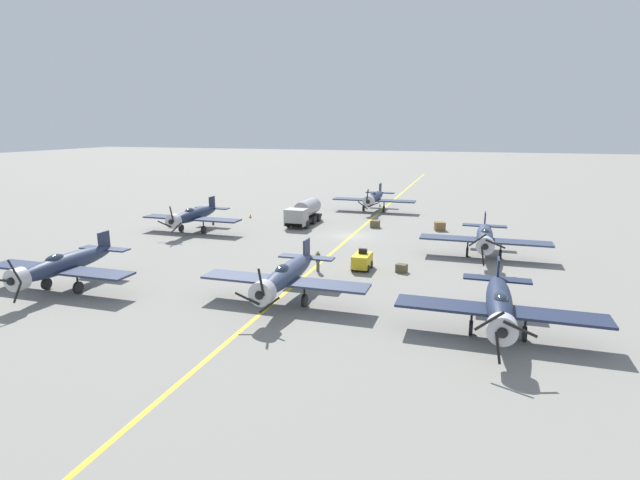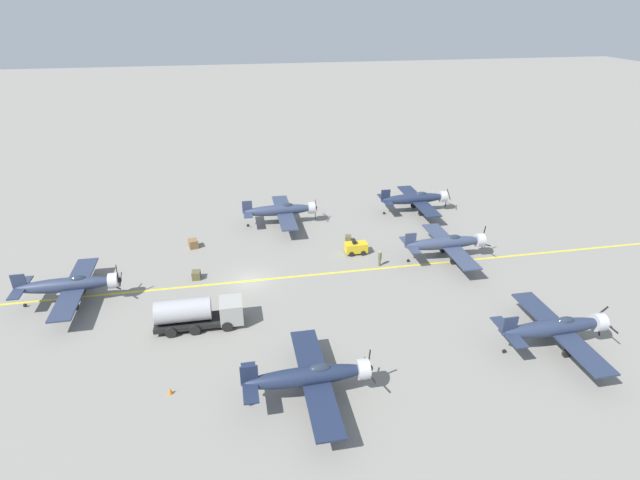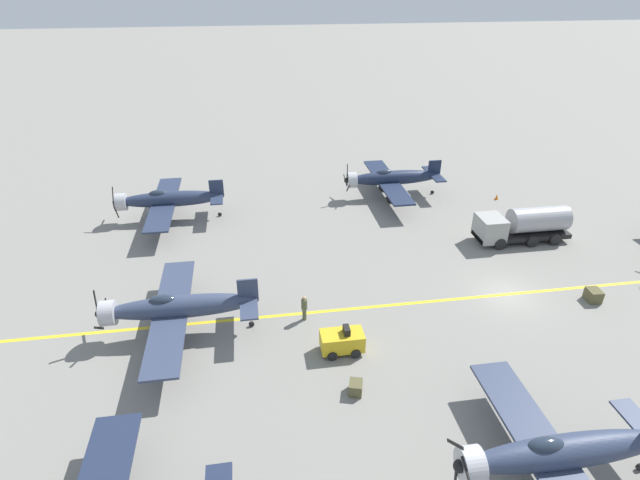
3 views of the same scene
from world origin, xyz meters
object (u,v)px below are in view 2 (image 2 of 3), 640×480
object	(u,v)px
traffic_cone	(170,391)
supply_crate_mid_lane	(196,275)
tow_tractor	(356,247)
ground_crew_walking	(380,258)
airplane_far_right	(557,328)
supply_crate_outboard	(348,238)
airplane_far_left	(416,199)
airplane_mid_left	(282,210)
airplane_mid_right	(311,376)
airplane_far_center	(447,243)
fuel_tanker	(199,313)
supply_crate_by_tanker	(193,244)
airplane_near_center	(70,285)

from	to	relation	value
traffic_cone	supply_crate_mid_lane	bearing A→B (deg)	175.37
tow_tractor	ground_crew_walking	size ratio (longest dim) A/B	1.41
airplane_far_right	traffic_cone	world-z (taller)	airplane_far_right
ground_crew_walking	supply_crate_outboard	size ratio (longest dim) A/B	2.14
airplane_far_left	tow_tractor	bearing A→B (deg)	-47.74
airplane_mid_left	ground_crew_walking	xyz separation A→B (m)	(13.67, 9.46, -1.00)
airplane_mid_right	airplane_far_left	bearing A→B (deg)	156.68
airplane_mid_left	ground_crew_walking	size ratio (longest dim) A/B	6.49
airplane_far_center	tow_tractor	size ratio (longest dim) A/B	4.62
airplane_mid_right	fuel_tanker	world-z (taller)	airplane_mid_right
traffic_cone	supply_crate_outboard	bearing A→B (deg)	139.95
airplane_far_right	ground_crew_walking	distance (m)	19.96
tow_tractor	ground_crew_walking	world-z (taller)	ground_crew_walking
airplane_mid_left	supply_crate_by_tanker	world-z (taller)	airplane_mid_left
airplane_mid_right	supply_crate_mid_lane	bearing A→B (deg)	-146.74
airplane_mid_right	airplane_far_center	bearing A→B (deg)	143.57
airplane_mid_left	tow_tractor	bearing A→B (deg)	37.17
airplane_near_center	fuel_tanker	world-z (taller)	airplane_near_center
airplane_far_center	ground_crew_walking	distance (m)	8.14
fuel_tanker	tow_tractor	xyz separation A→B (m)	(-11.59, 17.84, -0.72)
airplane_far_center	ground_crew_walking	world-z (taller)	airplane_far_center
airplane_far_left	airplane_mid_right	distance (m)	39.33
airplane_near_center	ground_crew_walking	world-z (taller)	airplane_near_center
tow_tractor	supply_crate_by_tanker	xyz separation A→B (m)	(-5.25, -19.07, -0.28)
airplane_far_center	airplane_near_center	size ratio (longest dim) A/B	1.00
airplane_near_center	tow_tractor	size ratio (longest dim) A/B	4.62
supply_crate_mid_lane	airplane_far_center	bearing A→B (deg)	88.49
airplane_far_right	airplane_far_center	bearing A→B (deg)	-158.37
supply_crate_by_tanker	airplane_far_right	bearing A→B (deg)	50.76
airplane_far_center	airplane_mid_right	xyz separation A→B (m)	(19.20, -19.31, 0.00)
supply_crate_outboard	airplane_far_right	bearing A→B (deg)	27.55
airplane_mid_left	airplane_far_left	bearing A→B (deg)	92.51
supply_crate_mid_lane	supply_crate_by_tanker	bearing A→B (deg)	-175.57
fuel_tanker	supply_crate_mid_lane	xyz separation A→B (m)	(-9.07, -0.63, -1.07)
airplane_far_left	traffic_cone	world-z (taller)	airplane_far_left
supply_crate_by_tanker	airplane_mid_right	bearing A→B (deg)	19.29
airplane_near_center	traffic_cone	distance (m)	18.41
fuel_tanker	supply_crate_by_tanker	size ratio (longest dim) A/B	6.52
airplane_mid_left	airplane_mid_right	world-z (taller)	airplane_mid_right
fuel_tanker	ground_crew_walking	size ratio (longest dim) A/B	4.33
airplane_far_center	supply_crate_mid_lane	world-z (taller)	airplane_far_center
supply_crate_outboard	airplane_far_left	bearing A→B (deg)	122.59
airplane_mid_left	supply_crate_outboard	xyz separation A→B (m)	(6.75, 7.50, -1.65)
airplane_mid_right	fuel_tanker	size ratio (longest dim) A/B	1.50
airplane_far_right	ground_crew_walking	world-z (taller)	airplane_far_right
airplane_far_left	traffic_cone	bearing A→B (deg)	-46.50
fuel_tanker	supply_crate_outboard	size ratio (longest dim) A/B	9.28
supply_crate_by_tanker	traffic_cone	world-z (taller)	supply_crate_by_tanker
airplane_far_center	supply_crate_by_tanker	bearing A→B (deg)	-114.58
airplane_mid_left	traffic_cone	world-z (taller)	airplane_mid_left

